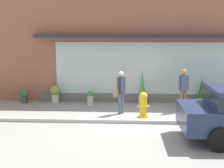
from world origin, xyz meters
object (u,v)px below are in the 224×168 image
Objects in this scene: pedestrian_with_handbag at (121,90)px; fire_hydrant at (143,104)px; pedestrian_passerby at (183,87)px; potted_plant_trailing_edge at (142,89)px; potted_plant_corner_tall at (24,96)px; potted_plant_by_entrance at (90,98)px; potted_plant_window_right at (55,93)px; potted_plant_near_hydrant at (202,92)px.

fire_hydrant is at bearing 93.56° from pedestrian_with_handbag.
pedestrian_passerby reaches higher than pedestrian_with_handbag.
pedestrian_passerby is at bearing 34.02° from fire_hydrant.
pedestrian_passerby is 1.74m from potted_plant_trailing_edge.
pedestrian_with_handbag is at bearing -121.17° from potted_plant_trailing_edge.
fire_hydrant is 0.57× the size of pedestrian_passerby.
potted_plant_by_entrance is (2.83, -0.18, -0.02)m from potted_plant_corner_tall.
potted_plant_window_right is (-5.17, 1.03, -0.49)m from pedestrian_passerby.
potted_plant_by_entrance is at bearing -177.43° from potted_plant_near_hydrant.
potted_plant_trailing_edge reaches higher than fire_hydrant.
potted_plant_window_right is at bearing 173.59° from potted_plant_by_entrance.
potted_plant_by_entrance is at bearing -3.70° from potted_plant_corner_tall.
pedestrian_with_handbag is 2.79× the size of potted_plant_by_entrance.
fire_hydrant is 1.19× the size of potted_plant_window_right.
potted_plant_near_hydrant is at bearing 149.13° from pedestrian_with_handbag.
fire_hydrant reaches higher than potted_plant_corner_tall.
fire_hydrant is at bearing -139.36° from potted_plant_near_hydrant.
fire_hydrant is 5.38m from potted_plant_corner_tall.
potted_plant_corner_tall is at bearing 157.17° from fire_hydrant.
potted_plant_near_hydrant is at bearing 0.17° from potted_plant_corner_tall.
potted_plant_by_entrance is (-3.67, 0.86, -0.65)m from pedestrian_passerby.
fire_hydrant is 0.57× the size of pedestrian_with_handbag.
potted_plant_by_entrance is (-4.58, -0.21, -0.25)m from potted_plant_near_hydrant.
potted_plant_near_hydrant is 4.59m from potted_plant_by_entrance.
fire_hydrant is 0.64× the size of potted_plant_trailing_edge.
pedestrian_passerby is 1.44× the size of potted_plant_near_hydrant.
potted_plant_by_entrance is (1.50, -0.17, -0.16)m from potted_plant_window_right.
potted_plant_trailing_edge is (0.83, 1.38, -0.23)m from pedestrian_with_handbag.
potted_plant_window_right is 1.52m from potted_plant_by_entrance.
potted_plant_near_hydrant is (7.41, 0.02, 0.23)m from potted_plant_corner_tall.
potted_plant_corner_tall is 0.51× the size of potted_plant_near_hydrant.
fire_hydrant is 4.17m from potted_plant_window_right.
fire_hydrant is 3.24m from potted_plant_near_hydrant.
potted_plant_near_hydrant is at bearing -158.29° from pedestrian_passerby.
potted_plant_trailing_edge is at bearing -1.94° from potted_plant_by_entrance.
pedestrian_with_handbag is 1.63m from potted_plant_trailing_edge.
pedestrian_with_handbag reaches higher than fire_hydrant.
pedestrian_passerby is 5.29m from potted_plant_window_right.
potted_plant_near_hydrant reaches higher than fire_hydrant.
potted_plant_trailing_edge is 1.28× the size of potted_plant_near_hydrant.
fire_hydrant is 0.82× the size of potted_plant_near_hydrant.
pedestrian_passerby reaches higher than potted_plant_near_hydrant.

